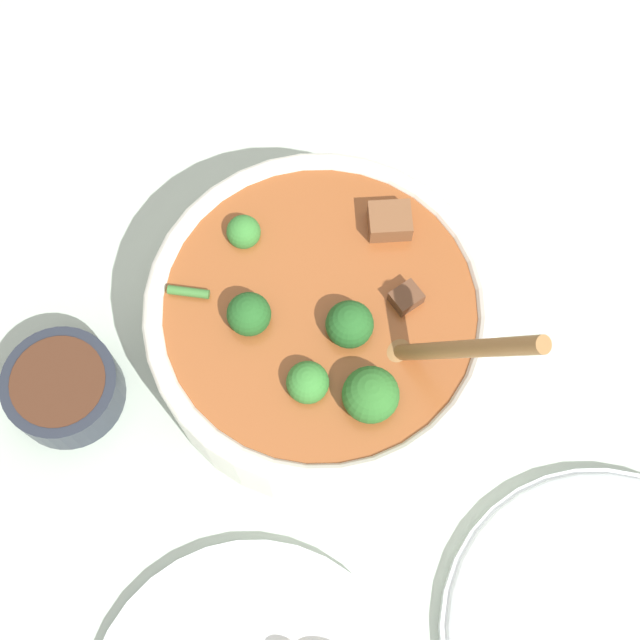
{
  "coord_description": "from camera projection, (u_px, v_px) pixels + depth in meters",
  "views": [
    {
      "loc": [
        -0.19,
        -0.15,
        0.7
      ],
      "look_at": [
        0.0,
        0.0,
        0.06
      ],
      "focal_mm": 50.0,
      "sensor_mm": 36.0,
      "label": 1
    }
  ],
  "objects": [
    {
      "name": "condiment_bowl",
      "position": [
        63.0,
        387.0,
        0.71
      ],
      "size": [
        0.09,
        0.09,
        0.04
      ],
      "color": "#232833",
      "rests_on": "ground_plane"
    },
    {
      "name": "stew_bowl",
      "position": [
        321.0,
        323.0,
        0.7
      ],
      "size": [
        0.27,
        0.29,
        0.22
      ],
      "color": "white",
      "rests_on": "ground_plane"
    },
    {
      "name": "empty_plate",
      "position": [
        612.0,
        640.0,
        0.65
      ],
      "size": [
        0.25,
        0.25,
        0.02
      ],
      "color": "white",
      "rests_on": "ground_plane"
    },
    {
      "name": "ground_plane",
      "position": [
        320.0,
        344.0,
        0.74
      ],
      "size": [
        4.0,
        4.0,
        0.0
      ],
      "primitive_type": "plane",
      "color": "#ADBCAD"
    }
  ]
}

